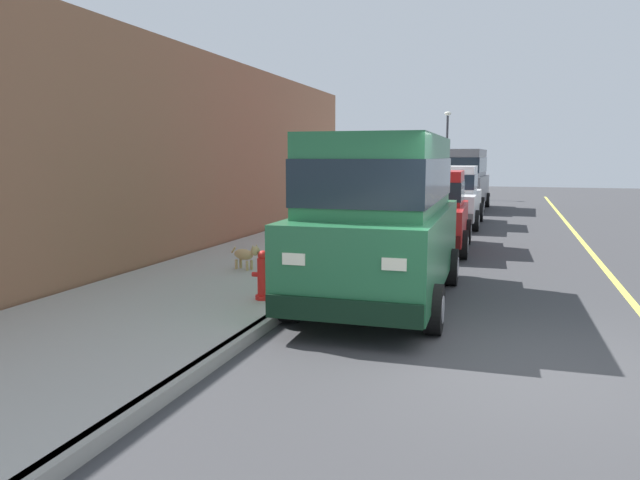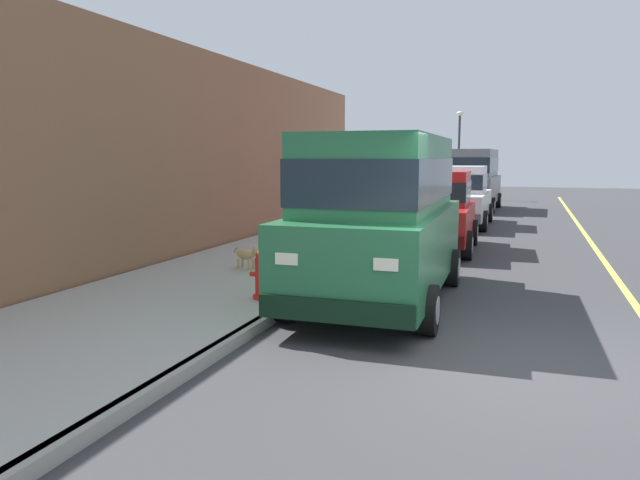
# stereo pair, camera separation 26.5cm
# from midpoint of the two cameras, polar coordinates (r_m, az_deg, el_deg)

# --- Properties ---
(ground_plane) EXTENTS (80.00, 80.00, 0.00)m
(ground_plane) POSITION_cam_midpoint_polar(r_m,az_deg,el_deg) (6.74, 18.36, -11.56)
(ground_plane) COLOR #38383A
(curb) EXTENTS (0.16, 64.00, 0.14)m
(curb) POSITION_cam_midpoint_polar(r_m,az_deg,el_deg) (7.39, -7.60, -8.91)
(curb) COLOR gray
(curb) RESTS_ON ground
(sidewalk) EXTENTS (3.60, 64.00, 0.14)m
(sidewalk) POSITION_cam_midpoint_polar(r_m,az_deg,el_deg) (8.30, -18.99, -7.39)
(sidewalk) COLOR #A8A59E
(sidewalk) RESTS_ON ground
(car_green_van) EXTENTS (2.21, 4.94, 2.52)m
(car_green_van) POSITION_cam_midpoint_polar(r_m,az_deg,el_deg) (8.98, 5.20, 2.77)
(car_green_van) COLOR #23663D
(car_green_van) RESTS_ON ground
(car_red_hatchback) EXTENTS (2.05, 3.86, 1.88)m
(car_red_hatchback) POSITION_cam_midpoint_polar(r_m,az_deg,el_deg) (14.38, 9.97, 2.98)
(car_red_hatchback) COLOR red
(car_red_hatchback) RESTS_ON ground
(car_white_sedan) EXTENTS (2.05, 4.61, 1.92)m
(car_white_sedan) POSITION_cam_midpoint_polar(r_m,az_deg,el_deg) (19.65, 12.06, 4.28)
(car_white_sedan) COLOR white
(car_white_sedan) RESTS_ON ground
(car_grey_van) EXTENTS (2.25, 4.96, 2.52)m
(car_grey_van) POSITION_cam_midpoint_polar(r_m,az_deg,el_deg) (25.67, 13.27, 6.00)
(car_grey_van) COLOR slate
(car_grey_van) RESTS_ON ground
(dog_tan) EXTENTS (0.73, 0.34, 0.49)m
(dog_tan) POSITION_cam_midpoint_polar(r_m,az_deg,el_deg) (11.00, -7.82, -1.37)
(dog_tan) COLOR tan
(dog_tan) RESTS_ON sidewalk
(fire_hydrant) EXTENTS (0.34, 0.24, 0.72)m
(fire_hydrant) POSITION_cam_midpoint_polar(r_m,az_deg,el_deg) (8.70, -6.39, -3.54)
(fire_hydrant) COLOR red
(fire_hydrant) RESTS_ON sidewalk
(street_lamp) EXTENTS (0.36, 0.36, 4.42)m
(street_lamp) POSITION_cam_midpoint_polar(r_m,az_deg,el_deg) (32.12, 11.93, 9.11)
(street_lamp) COLOR #2D2D33
(street_lamp) RESTS_ON sidewalk
(building_facade) EXTENTS (0.50, 20.00, 4.56)m
(building_facade) POSITION_cam_midpoint_polar(r_m,az_deg,el_deg) (14.16, -11.72, 8.14)
(building_facade) COLOR #8C5B42
(building_facade) RESTS_ON ground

